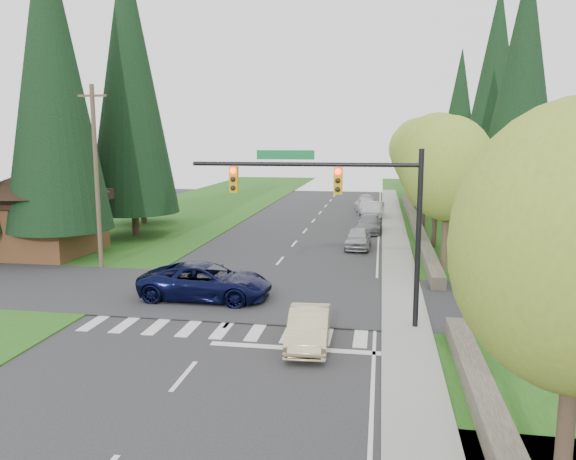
% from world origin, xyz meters
% --- Properties ---
extents(ground, '(120.00, 120.00, 0.00)m').
position_xyz_m(ground, '(0.00, 0.00, 0.00)').
color(ground, '#28282B').
rests_on(ground, ground).
extents(grass_east, '(14.00, 110.00, 0.06)m').
position_xyz_m(grass_east, '(13.00, 20.00, 0.03)').
color(grass_east, '#195617').
rests_on(grass_east, ground).
extents(grass_west, '(14.00, 110.00, 0.06)m').
position_xyz_m(grass_west, '(-13.00, 20.00, 0.03)').
color(grass_west, '#195617').
rests_on(grass_west, ground).
extents(cross_street, '(120.00, 8.00, 0.10)m').
position_xyz_m(cross_street, '(0.00, 8.00, 0.00)').
color(cross_street, '#28282B').
rests_on(cross_street, ground).
extents(sidewalk_east, '(1.80, 80.00, 0.13)m').
position_xyz_m(sidewalk_east, '(6.90, 22.00, 0.07)').
color(sidewalk_east, gray).
rests_on(sidewalk_east, ground).
extents(curb_east, '(0.20, 80.00, 0.13)m').
position_xyz_m(curb_east, '(6.05, 22.00, 0.07)').
color(curb_east, gray).
rests_on(curb_east, ground).
extents(stone_wall_south, '(0.70, 14.00, 0.70)m').
position_xyz_m(stone_wall_south, '(8.60, -3.00, 0.35)').
color(stone_wall_south, '#4C4438').
rests_on(stone_wall_south, ground).
extents(stone_wall_north, '(0.70, 40.00, 0.70)m').
position_xyz_m(stone_wall_north, '(8.60, 30.00, 0.35)').
color(stone_wall_north, '#4C4438').
rests_on(stone_wall_north, ground).
extents(traffic_signal, '(8.70, 0.37, 6.80)m').
position_xyz_m(traffic_signal, '(4.37, 4.50, 4.98)').
color(traffic_signal, black).
rests_on(traffic_signal, ground).
extents(brown_building, '(8.40, 8.40, 5.40)m').
position_xyz_m(brown_building, '(-15.00, 15.00, 3.14)').
color(brown_building, '#4C2D19').
rests_on(brown_building, ground).
extents(utility_pole, '(1.60, 0.24, 10.00)m').
position_xyz_m(utility_pole, '(-9.50, 12.00, 5.14)').
color(utility_pole, '#473828').
rests_on(utility_pole, ground).
extents(decid_tree_0, '(4.80, 4.80, 8.37)m').
position_xyz_m(decid_tree_0, '(9.20, 14.00, 5.60)').
color(decid_tree_0, '#38281C').
rests_on(decid_tree_0, ground).
extents(decid_tree_1, '(5.20, 5.20, 8.80)m').
position_xyz_m(decid_tree_1, '(9.30, 21.00, 5.80)').
color(decid_tree_1, '#38281C').
rests_on(decid_tree_1, ground).
extents(decid_tree_2, '(5.00, 5.00, 8.82)m').
position_xyz_m(decid_tree_2, '(9.10, 28.00, 5.93)').
color(decid_tree_2, '#38281C').
rests_on(decid_tree_2, ground).
extents(decid_tree_3, '(5.00, 5.00, 8.55)m').
position_xyz_m(decid_tree_3, '(9.20, 35.00, 5.66)').
color(decid_tree_3, '#38281C').
rests_on(decid_tree_3, ground).
extents(decid_tree_4, '(5.40, 5.40, 9.18)m').
position_xyz_m(decid_tree_4, '(9.30, 42.00, 6.06)').
color(decid_tree_4, '#38281C').
rests_on(decid_tree_4, ground).
extents(decid_tree_5, '(4.80, 4.80, 8.30)m').
position_xyz_m(decid_tree_5, '(9.10, 49.00, 5.53)').
color(decid_tree_5, '#38281C').
rests_on(decid_tree_5, ground).
extents(decid_tree_6, '(5.20, 5.20, 8.86)m').
position_xyz_m(decid_tree_6, '(9.20, 56.00, 5.86)').
color(decid_tree_6, '#38281C').
rests_on(decid_tree_6, ground).
extents(conifer_w_a, '(6.12, 6.12, 19.80)m').
position_xyz_m(conifer_w_a, '(-13.00, 14.00, 10.79)').
color(conifer_w_a, '#38281C').
rests_on(conifer_w_a, ground).
extents(conifer_w_b, '(5.44, 5.44, 17.80)m').
position_xyz_m(conifer_w_b, '(-16.00, 18.00, 9.79)').
color(conifer_w_b, '#38281C').
rests_on(conifer_w_b, ground).
extents(conifer_w_c, '(6.46, 6.46, 20.80)m').
position_xyz_m(conifer_w_c, '(-12.00, 22.00, 11.29)').
color(conifer_w_c, '#38281C').
rests_on(conifer_w_c, ground).
extents(conifer_w_e, '(5.78, 5.78, 18.80)m').
position_xyz_m(conifer_w_e, '(-14.00, 28.00, 10.29)').
color(conifer_w_e, '#38281C').
rests_on(conifer_w_e, ground).
extents(conifer_e_a, '(5.44, 5.44, 17.80)m').
position_xyz_m(conifer_e_a, '(14.00, 20.00, 9.79)').
color(conifer_e_a, '#38281C').
rests_on(conifer_e_a, ground).
extents(conifer_e_b, '(6.12, 6.12, 19.80)m').
position_xyz_m(conifer_e_b, '(15.00, 34.00, 10.79)').
color(conifer_e_b, '#38281C').
rests_on(conifer_e_b, ground).
extents(conifer_e_c, '(5.10, 5.10, 16.80)m').
position_xyz_m(conifer_e_c, '(14.00, 48.00, 9.29)').
color(conifer_e_c, '#38281C').
rests_on(conifer_e_c, ground).
extents(sedan_champagne, '(1.60, 4.03, 1.30)m').
position_xyz_m(sedan_champagne, '(3.43, 2.17, 0.65)').
color(sedan_champagne, '#D1BF8B').
rests_on(sedan_champagne, ground).
extents(suv_navy, '(5.93, 2.80, 1.64)m').
position_xyz_m(suv_navy, '(-1.83, 7.04, 0.82)').
color(suv_navy, black).
rests_on(suv_navy, ground).
extents(parked_car_a, '(1.69, 4.00, 1.35)m').
position_xyz_m(parked_car_a, '(4.39, 20.07, 0.67)').
color(parked_car_a, '#A0A1A5').
rests_on(parked_car_a, ground).
extents(parked_car_b, '(2.06, 4.56, 1.30)m').
position_xyz_m(parked_car_b, '(4.97, 26.58, 0.65)').
color(parked_car_b, slate).
rests_on(parked_car_b, ground).
extents(parked_car_c, '(2.02, 4.75, 1.52)m').
position_xyz_m(parked_car_c, '(5.14, 34.22, 0.76)').
color(parked_car_c, '#A6A6AA').
rests_on(parked_car_c, ground).
extents(parked_car_d, '(2.39, 4.71, 1.54)m').
position_xyz_m(parked_car_d, '(4.47, 37.60, 0.77)').
color(parked_car_d, silver).
rests_on(parked_car_d, ground).
extents(parked_car_e, '(2.27, 4.43, 1.23)m').
position_xyz_m(parked_car_e, '(4.20, 43.00, 0.61)').
color(parked_car_e, '#A6A6AB').
rests_on(parked_car_e, ground).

